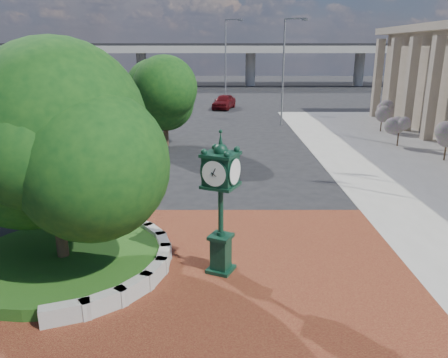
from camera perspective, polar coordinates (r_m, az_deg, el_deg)
ground at (r=14.32m, az=-0.52°, el=-11.34°), size 200.00×200.00×0.00m
plaza at (r=13.43m, az=-0.56°, el=-13.28°), size 12.00×12.00×0.04m
planter_wall at (r=14.47m, az=-11.48°, el=-10.18°), size 2.96×6.77×0.54m
grass_bed at (r=15.12m, az=-20.15°, el=-10.00°), size 6.10×6.10×0.40m
overpass at (r=82.63m, az=-0.26°, el=16.61°), size 90.00×12.00×7.50m
tree_planter at (r=13.96m, az=-21.59°, el=3.08°), size 5.20×5.20×6.33m
tree_street at (r=31.10m, az=-7.75°, el=10.13°), size 4.40×4.40×5.45m
post_clock at (r=13.01m, az=-0.43°, el=-2.54°), size 1.16×1.16×4.45m
parked_car at (r=50.90m, az=-0.00°, el=10.07°), size 3.10×5.16×1.65m
street_lamp_near at (r=39.67m, az=8.09°, el=14.61°), size 1.95×0.97×9.16m
street_lamp_far at (r=55.05m, az=0.45°, el=15.85°), size 2.17×0.94×10.03m
shrub_near at (r=30.12m, az=27.16°, el=5.06°), size 1.20×1.20×2.20m
shrub_mid at (r=33.31m, az=21.96°, el=6.65°), size 1.20×1.20×2.20m
shrub_far at (r=38.80m, az=19.97°, el=8.13°), size 1.20×1.20×2.20m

